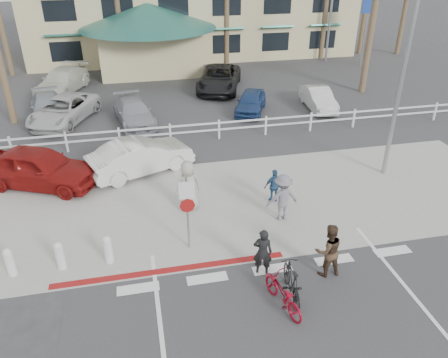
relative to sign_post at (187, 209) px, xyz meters
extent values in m
plane|color=#333335|center=(2.30, -2.20, -1.45)|extent=(140.00, 140.00, 0.00)
cube|color=#333335|center=(2.30, -4.20, -1.45)|extent=(12.00, 16.00, 0.01)
cube|color=gray|center=(2.30, 2.30, -1.44)|extent=(22.00, 7.00, 0.01)
cube|color=#333335|center=(2.30, 6.30, -1.45)|extent=(40.00, 5.00, 0.01)
cube|color=#333335|center=(2.30, 15.80, -1.45)|extent=(50.00, 16.00, 0.01)
cube|color=maroon|center=(-0.70, -1.00, -1.44)|extent=(7.00, 0.25, 0.02)
imported|color=maroon|center=(2.08, -3.12, -1.00)|extent=(1.00, 1.81, 0.90)
imported|color=black|center=(1.94, -1.68, -0.68)|extent=(0.65, 0.54, 1.55)
imported|color=black|center=(2.46, -2.75, -0.94)|extent=(0.64, 1.74, 1.02)
imported|color=#433021|center=(3.78, -2.10, -0.60)|extent=(0.84, 0.66, 1.71)
imported|color=slate|center=(3.43, 0.93, -0.58)|extent=(1.16, 0.71, 1.75)
imported|color=#2A4E75|center=(3.53, 2.10, -0.78)|extent=(0.81, 0.37, 1.35)
imported|color=#A3A290|center=(0.33, 2.29, -0.49)|extent=(1.04, 0.79, 1.93)
imported|color=silver|center=(-1.22, 5.57, -0.72)|extent=(4.67, 3.09, 1.45)
imported|color=maroon|center=(-5.22, 5.27, -0.64)|extent=(5.10, 3.65, 1.61)
imported|color=#BDBDBD|center=(-4.98, 12.32, -0.77)|extent=(4.04, 5.37, 1.36)
imported|color=#93959F|center=(-1.31, 11.34, -0.83)|extent=(2.40, 4.48, 1.24)
imported|color=navy|center=(5.24, 11.66, -0.84)|extent=(2.79, 3.86, 1.22)
imported|color=silver|center=(9.22, 11.39, -0.84)|extent=(1.59, 3.79, 1.22)
imported|color=silver|center=(-5.61, 17.75, -0.72)|extent=(3.63, 5.44, 1.46)
imported|color=black|center=(4.33, 16.19, -0.70)|extent=(4.07, 5.90, 1.50)
imported|color=#9298A4|center=(-5.93, 13.18, -0.85)|extent=(2.41, 4.40, 1.21)
camera|label=1|loc=(-1.29, -11.26, 7.31)|focal=35.00mm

